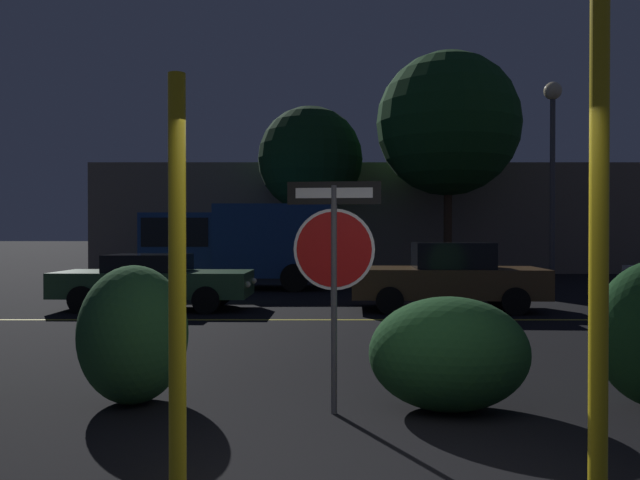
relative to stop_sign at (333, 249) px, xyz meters
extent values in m
cube|color=gold|center=(0.20, 6.52, -1.59)|extent=(32.66, 0.12, 0.01)
cylinder|color=#4C4C51|center=(0.00, 0.00, -0.49)|extent=(0.06, 0.06, 2.21)
cylinder|color=white|center=(0.00, 0.00, 0.00)|extent=(0.79, 0.10, 0.79)
cylinder|color=#B71414|center=(0.00, 0.00, 0.00)|extent=(0.73, 0.10, 0.73)
cube|color=black|center=(0.00, 0.00, 0.54)|extent=(0.91, 0.13, 0.22)
cube|color=white|center=(0.00, 0.00, 0.54)|extent=(0.75, 0.12, 0.10)
cylinder|color=yellow|center=(-1.08, -1.90, -0.19)|extent=(0.12, 0.12, 2.81)
cylinder|color=yellow|center=(1.52, -2.32, -0.01)|extent=(0.11, 0.11, 3.16)
ellipsoid|color=#285B2D|center=(-2.05, 0.37, -0.88)|extent=(1.11, 1.18, 1.42)
ellipsoid|color=#1E4C23|center=(1.14, 0.10, -1.03)|extent=(1.59, 1.16, 1.13)
cube|color=#335B38|center=(-3.95, 8.31, -1.01)|extent=(4.43, 1.80, 0.57)
cube|color=black|center=(-4.08, 8.31, -0.53)|extent=(1.79, 1.49, 0.39)
cylinder|color=black|center=(-2.57, 9.08, -1.30)|extent=(0.60, 0.22, 0.60)
cylinder|color=black|center=(-2.61, 7.47, -1.30)|extent=(0.60, 0.22, 0.60)
cylinder|color=black|center=(-5.29, 9.15, -1.30)|extent=(0.60, 0.22, 0.60)
cylinder|color=black|center=(-5.33, 7.54, -1.30)|extent=(0.60, 0.22, 0.60)
sphere|color=#F4EFCC|center=(-1.71, 8.77, -0.98)|extent=(0.14, 0.14, 0.14)
sphere|color=#F4EFCC|center=(-1.74, 7.73, -0.98)|extent=(0.14, 0.14, 0.14)
cube|color=brown|center=(2.74, 8.15, -0.97)|extent=(4.38, 2.06, 0.66)
cube|color=black|center=(2.87, 8.14, -0.35)|extent=(1.80, 1.67, 0.58)
cylinder|color=black|center=(1.36, 7.34, -1.30)|extent=(0.61, 0.23, 0.60)
cylinder|color=black|center=(1.46, 9.10, -1.30)|extent=(0.61, 0.23, 0.60)
cylinder|color=black|center=(4.02, 7.20, -1.30)|extent=(0.61, 0.23, 0.60)
cylinder|color=black|center=(4.12, 8.95, -1.30)|extent=(0.61, 0.23, 0.60)
sphere|color=#F4EFCC|center=(0.54, 7.70, -0.93)|extent=(0.14, 0.14, 0.14)
sphere|color=#F4EFCC|center=(0.60, 8.83, -0.93)|extent=(0.14, 0.14, 0.14)
sphere|color=#F4EFCC|center=(7.22, 8.82, -0.93)|extent=(0.14, 0.14, 0.14)
cube|color=navy|center=(-4.48, 13.61, -0.21)|extent=(2.24, 2.19, 1.97)
cube|color=black|center=(-4.48, 13.61, 0.18)|extent=(2.02, 2.23, 0.87)
cube|color=navy|center=(-1.56, 13.63, -0.08)|extent=(3.64, 2.34, 2.23)
cylinder|color=black|center=(-4.41, 12.50, -1.18)|extent=(0.84, 0.29, 0.84)
cylinder|color=black|center=(-4.43, 14.72, -1.18)|extent=(0.84, 0.29, 0.84)
cylinder|color=black|center=(-0.90, 12.53, -1.18)|extent=(0.84, 0.29, 0.84)
cylinder|color=black|center=(-0.92, 14.74, -1.18)|extent=(0.84, 0.29, 0.84)
cylinder|color=#4C4C51|center=(7.12, 13.42, 1.36)|extent=(0.16, 0.16, 5.91)
sphere|color=#F9E5B2|center=(7.12, 13.42, 4.59)|extent=(0.56, 0.56, 0.56)
cylinder|color=#422D1E|center=(4.83, 18.17, 0.40)|extent=(0.32, 0.32, 3.98)
sphere|color=#19471E|center=(4.83, 18.17, 4.39)|extent=(5.56, 5.56, 5.56)
cylinder|color=#422D1E|center=(-0.53, 18.95, 0.01)|extent=(0.32, 0.32, 3.21)
sphere|color=#143819|center=(-0.53, 18.95, 3.12)|extent=(4.20, 4.20, 4.20)
cube|color=#7A6B5B|center=(1.84, 22.79, 0.80)|extent=(23.85, 4.27, 4.78)
camera|label=1|loc=(-0.14, -6.02, 0.16)|focal=35.00mm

